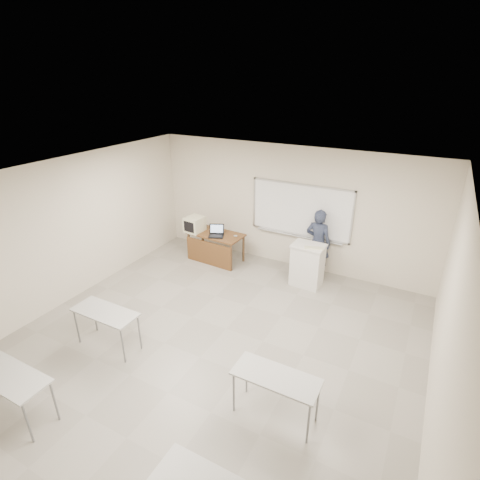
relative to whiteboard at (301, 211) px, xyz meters
The scene contains 10 objects.
floor 4.25m from the whiteboard, 94.32° to the right, with size 7.00×8.00×0.01m, color gray.
whiteboard is the anchor object (origin of this frame).
student_desks 5.39m from the whiteboard, 93.23° to the right, with size 4.40×2.20×0.73m.
instructor_desk 2.33m from the whiteboard, 158.57° to the right, with size 1.42×0.71×0.75m.
podium 1.34m from the whiteboard, 56.93° to the right, with size 0.71×0.52×1.00m.
crt_monitor 2.71m from the whiteboard, 162.64° to the right, with size 0.42×0.47×0.40m.
laptop 2.13m from the whiteboard, 157.07° to the right, with size 0.37×0.34×0.27m.
mouse 1.72m from the whiteboard, 156.72° to the right, with size 0.10×0.07×0.04m, color #939598.
keyboard 1.20m from the whiteboard, 53.79° to the right, with size 0.41×0.14×0.02m, color beige.
presenter 0.87m from the whiteboard, 20.35° to the right, with size 0.61×0.40×1.66m, color black.
Camera 1 is at (2.99, -4.14, 4.48)m, focal length 28.00 mm.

